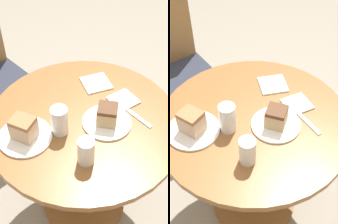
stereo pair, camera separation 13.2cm
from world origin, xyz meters
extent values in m
plane|color=gray|center=(0.00, 0.00, 0.00)|extent=(8.00, 8.00, 0.00)
cylinder|color=brown|center=(0.00, 0.00, 0.01)|extent=(0.47, 0.47, 0.03)
cylinder|color=brown|center=(0.00, 0.00, 0.35)|extent=(0.09, 0.09, 0.65)
cylinder|color=brown|center=(0.00, 0.00, 0.69)|extent=(0.84, 0.84, 0.03)
cylinder|color=olive|center=(0.10, 0.59, 0.21)|extent=(0.04, 0.04, 0.42)
cylinder|color=olive|center=(0.05, 0.96, 0.21)|extent=(0.04, 0.04, 0.42)
cylinder|color=white|center=(0.06, -0.08, 0.71)|extent=(0.21, 0.21, 0.01)
cylinder|color=white|center=(-0.26, 0.06, 0.71)|extent=(0.22, 0.22, 0.01)
cube|color=tan|center=(0.06, -0.08, 0.75)|extent=(0.12, 0.12, 0.07)
cube|color=brown|center=(0.06, -0.08, 0.80)|extent=(0.11, 0.11, 0.02)
cube|color=beige|center=(-0.26, 0.06, 0.76)|extent=(0.11, 0.12, 0.08)
cube|color=#9E6B42|center=(-0.26, 0.06, 0.81)|extent=(0.11, 0.12, 0.02)
cylinder|color=beige|center=(-0.12, -0.18, 0.74)|extent=(0.06, 0.06, 0.06)
cylinder|color=white|center=(-0.12, -0.18, 0.77)|extent=(0.07, 0.07, 0.11)
cylinder|color=silver|center=(-0.12, 0.00, 0.76)|extent=(0.06, 0.06, 0.10)
cylinder|color=white|center=(-0.12, 0.00, 0.77)|extent=(0.07, 0.07, 0.13)
cube|color=silver|center=(0.18, 0.15, 0.71)|extent=(0.16, 0.16, 0.01)
cube|color=silver|center=(0.19, -0.12, 0.71)|extent=(0.03, 0.19, 0.00)
cube|color=silver|center=(0.21, -0.02, 0.71)|extent=(0.12, 0.12, 0.01)
camera|label=1|loc=(-0.55, -0.75, 1.69)|focal=50.00mm
camera|label=2|loc=(-0.44, -0.82, 1.69)|focal=50.00mm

